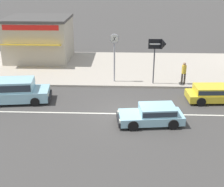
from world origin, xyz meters
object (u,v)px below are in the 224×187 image
at_px(minivan_pale_blue_2, 14,90).
at_px(street_clock, 114,46).
at_px(hatchback_yellow_3, 214,93).
at_px(hatchback_pale_blue_0, 153,114).
at_px(pedestrian_mid_kerb, 184,71).
at_px(arrow_signboard, 162,46).
at_px(shopfront_corner_warung, 39,38).

distance_m(minivan_pale_blue_2, street_clock, 7.97).
bearing_deg(hatchback_yellow_3, street_clock, 153.84).
distance_m(minivan_pale_blue_2, hatchback_yellow_3, 13.46).
xyz_separation_m(hatchback_pale_blue_0, pedestrian_mid_kerb, (2.83, 6.39, 0.56)).
height_order(minivan_pale_blue_2, pedestrian_mid_kerb, pedestrian_mid_kerb).
bearing_deg(hatchback_pale_blue_0, hatchback_yellow_3, 38.01).
height_order(hatchback_yellow_3, pedestrian_mid_kerb, pedestrian_mid_kerb).
bearing_deg(hatchback_yellow_3, arrow_signboard, 138.33).
bearing_deg(hatchback_pale_blue_0, shopfront_corner_warung, 127.18).
xyz_separation_m(street_clock, arrow_signboard, (3.51, -0.39, 0.15)).
bearing_deg(hatchback_pale_blue_0, arrow_signboard, 80.69).
bearing_deg(hatchback_yellow_3, shopfront_corner_warung, 146.06).
distance_m(hatchback_pale_blue_0, shopfront_corner_warung, 16.40).
bearing_deg(hatchback_yellow_3, hatchback_pale_blue_0, -141.99).
relative_size(hatchback_pale_blue_0, hatchback_yellow_3, 0.96).
height_order(street_clock, shopfront_corner_warung, shopfront_corner_warung).
xyz_separation_m(hatchback_pale_blue_0, street_clock, (-2.46, 6.78, 2.35)).
xyz_separation_m(hatchback_pale_blue_0, arrow_signboard, (1.05, 6.39, 2.50)).
xyz_separation_m(hatchback_yellow_3, shopfront_corner_warung, (-14.24, 9.58, 1.58)).
distance_m(hatchback_yellow_3, street_clock, 7.98).
bearing_deg(minivan_pale_blue_2, pedestrian_mid_kerb, 16.58).
distance_m(arrow_signboard, shopfront_corner_warung, 12.79).
relative_size(street_clock, arrow_signboard, 1.06).
xyz_separation_m(hatchback_pale_blue_0, hatchback_yellow_3, (4.38, 3.42, 0.00)).
bearing_deg(arrow_signboard, minivan_pale_blue_2, -160.72).
relative_size(hatchback_yellow_3, street_clock, 1.10).
distance_m(hatchback_pale_blue_0, street_clock, 7.59).
bearing_deg(hatchback_pale_blue_0, minivan_pale_blue_2, 162.56).
relative_size(minivan_pale_blue_2, street_clock, 1.25).
bearing_deg(shopfront_corner_warung, hatchback_pale_blue_0, -52.82).
height_order(hatchback_pale_blue_0, pedestrian_mid_kerb, pedestrian_mid_kerb).
distance_m(hatchback_pale_blue_0, pedestrian_mid_kerb, 7.01).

